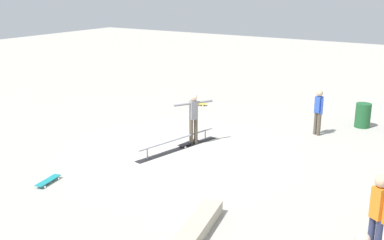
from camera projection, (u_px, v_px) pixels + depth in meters
The scene contains 10 objects.
ground_plane at pixel (184, 151), 14.04m from camera, with size 60.00×60.00×0.00m, color #ADA89E.
grind_rail at pixel (178, 144), 14.19m from camera, with size 3.16×0.91×0.35m.
skate_ledge at pixel (194, 232), 9.22m from camera, with size 2.46×0.42×0.28m, color #B2A893.
skater_main at pixel (193, 115), 14.42m from camera, with size 1.16×0.72×1.62m.
skateboard_main at pixel (189, 143), 14.56m from camera, with size 0.82×0.34×0.09m.
bystander_blue_shirt at pixel (318, 110), 15.36m from camera, with size 0.24×0.34×1.52m.
bystander_orange_shirt at pixel (378, 213), 8.29m from camera, with size 0.28×0.35×1.65m.
loose_skateboard_yellow at pixel (197, 104), 19.33m from camera, with size 0.44×0.82×0.09m.
loose_skateboard_teal at pixel (48, 180), 11.79m from camera, with size 0.82×0.37×0.09m.
trash_bin at pixel (363, 115), 16.32m from camera, with size 0.52×0.52×0.84m, color #1E592D.
Camera 1 is at (11.03, 7.29, 4.83)m, focal length 43.98 mm.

